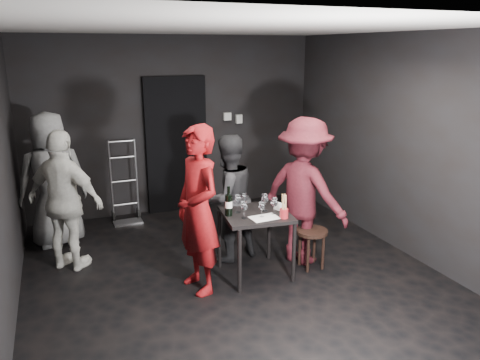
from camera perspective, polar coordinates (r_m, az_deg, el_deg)
name	(u,v)px	position (r m, az deg, el deg)	size (l,w,h in m)	color
floor	(233,275)	(5.47, -0.92, -11.46)	(4.50, 5.00, 0.02)	black
ceiling	(231,28)	(4.87, -1.07, 18.08)	(4.50, 5.00, 0.02)	silver
wall_back	(175,125)	(7.35, -7.98, 6.61)	(4.50, 0.04, 2.70)	black
wall_front	(382,252)	(2.92, 16.94, -8.34)	(4.50, 0.04, 2.70)	black
wall_right	(401,145)	(6.15, 19.07, 4.10)	(0.04, 5.00, 2.70)	black
doorway	(176,145)	(7.34, -7.77, 4.24)	(0.95, 0.10, 2.10)	black
wallbox_upper	(227,116)	(7.53, -1.57, 7.75)	(0.12, 0.06, 0.12)	#B7B7B2
wallbox_lower	(239,119)	(7.61, -0.14, 7.46)	(0.10, 0.06, 0.14)	#B7B7B2
hand_truck	(126,207)	(7.17, -13.70, -3.23)	(0.41, 0.35, 1.23)	#B2B2B7
tasting_table	(256,221)	(5.23, 1.92, -5.00)	(0.72, 0.72, 0.75)	black
stool	(312,237)	(5.55, 8.74, -6.90)	(0.37, 0.37, 0.47)	#39231A
server_red	(198,195)	(4.80, -5.19, -1.80)	(0.77, 0.51, 2.12)	maroon
woman_black	(227,197)	(5.60, -1.54, -2.03)	(0.77, 0.42, 1.58)	black
man_maroon	(305,180)	(5.51, 7.90, 0.05)	(1.32, 0.61, 2.05)	#47131A
bystander_cream	(65,195)	(5.66, -20.59, -1.67)	(1.06, 0.51, 1.81)	silver
bystander_grey	(52,169)	(6.40, -21.98, 1.29)	(1.01, 0.55, 2.06)	slate
tasting_mat	(264,218)	(5.04, 2.98, -4.61)	(0.30, 0.20, 0.00)	white
wine_glass_a	(244,209)	(4.99, 0.52, -3.59)	(0.08, 0.08, 0.20)	white
wine_glass_b	(238,203)	(5.16, -0.25, -2.79)	(0.08, 0.08, 0.22)	white
wine_glass_c	(244,200)	(5.30, 0.51, -2.48)	(0.07, 0.07, 0.19)	white
wine_glass_d	(262,209)	(5.03, 2.65, -3.54)	(0.07, 0.07, 0.18)	white
wine_glass_e	(274,205)	(5.11, 4.20, -3.10)	(0.08, 0.08, 0.21)	white
wine_glass_f	(265,202)	(5.21, 3.04, -2.67)	(0.08, 0.08, 0.22)	white
wine_bottle	(229,204)	(5.06, -1.39, -3.00)	(0.08, 0.08, 0.33)	black
breadstick_cup	(284,207)	(5.01, 5.40, -3.24)	(0.09, 0.09, 0.28)	maroon
reserved_card	(279,206)	(5.26, 4.72, -3.22)	(0.08, 0.12, 0.09)	white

